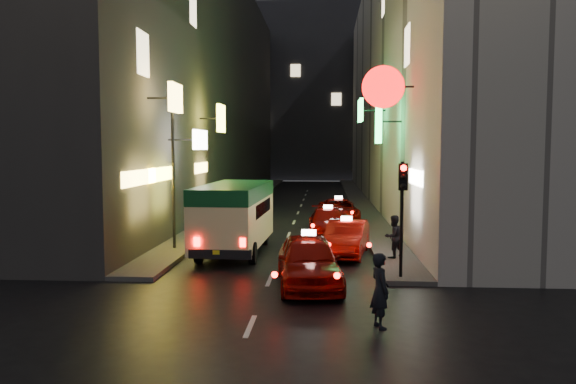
% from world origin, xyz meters
% --- Properties ---
extents(building_left, '(7.47, 52.00, 18.00)m').
position_xyz_m(building_left, '(-8.00, 33.99, 9.00)').
color(building_left, '#32302E').
rests_on(building_left, ground).
extents(building_right, '(7.94, 52.00, 18.00)m').
position_xyz_m(building_right, '(8.00, 33.99, 9.00)').
color(building_right, '#AAA49C').
rests_on(building_right, ground).
extents(building_far, '(30.00, 10.00, 22.00)m').
position_xyz_m(building_far, '(0.00, 66.00, 11.00)').
color(building_far, '#2F2F34').
rests_on(building_far, ground).
extents(sidewalk_left, '(1.50, 52.00, 0.15)m').
position_xyz_m(sidewalk_left, '(-4.25, 34.00, 0.07)').
color(sidewalk_left, '#474542').
rests_on(sidewalk_left, ground).
extents(sidewalk_right, '(1.50, 52.00, 0.15)m').
position_xyz_m(sidewalk_right, '(4.25, 34.00, 0.07)').
color(sidewalk_right, '#474542').
rests_on(sidewalk_right, ground).
extents(minibus, '(2.41, 6.28, 2.67)m').
position_xyz_m(minibus, '(-1.78, 12.83, 1.69)').
color(minibus, '#F4E098').
rests_on(minibus, ground).
extents(taxi_near, '(2.83, 5.72, 1.92)m').
position_xyz_m(taxi_near, '(1.22, 7.82, 0.88)').
color(taxi_near, '#7F0903').
rests_on(taxi_near, ground).
extents(taxi_second, '(2.74, 5.10, 1.71)m').
position_xyz_m(taxi_second, '(2.50, 12.62, 0.77)').
color(taxi_second, '#7F0903').
rests_on(taxi_second, ground).
extents(taxi_third, '(2.02, 4.67, 1.64)m').
position_xyz_m(taxi_third, '(1.82, 17.42, 0.73)').
color(taxi_third, '#7F0903').
rests_on(taxi_third, ground).
extents(taxi_far, '(2.19, 4.70, 1.63)m').
position_xyz_m(taxi_far, '(2.44, 22.45, 0.73)').
color(taxi_far, '#7F0903').
rests_on(taxi_far, ground).
extents(pedestrian_crossing, '(0.60, 0.74, 1.94)m').
position_xyz_m(pedestrian_crossing, '(2.93, 4.10, 0.97)').
color(pedestrian_crossing, black).
rests_on(pedestrian_crossing, ground).
extents(pedestrian_sidewalk, '(0.77, 0.70, 1.73)m').
position_xyz_m(pedestrian_sidewalk, '(4.13, 11.55, 1.02)').
color(pedestrian_sidewalk, black).
rests_on(pedestrian_sidewalk, sidewalk_right).
extents(traffic_light, '(0.26, 0.43, 3.50)m').
position_xyz_m(traffic_light, '(4.00, 8.47, 2.69)').
color(traffic_light, black).
rests_on(traffic_light, sidewalk_right).
extents(lamp_post, '(0.28, 0.28, 6.22)m').
position_xyz_m(lamp_post, '(-4.20, 13.00, 3.72)').
color(lamp_post, black).
rests_on(lamp_post, sidewalk_left).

